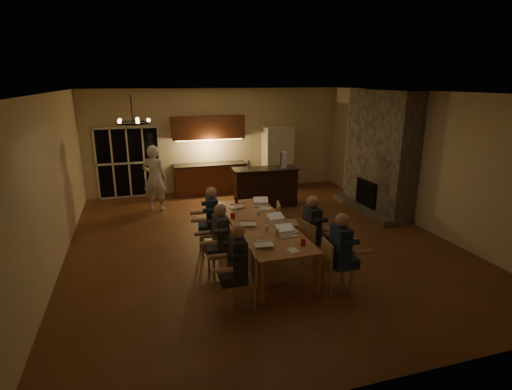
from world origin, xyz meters
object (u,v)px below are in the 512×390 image
Objects in this scene: person_right_mid at (312,231)px; person_left_far at (212,220)px; standing_person at (155,178)px; laptop_a at (264,239)px; plate_near at (292,232)px; person_right_near at (340,253)px; chair_right_far at (287,223)px; laptop_c at (248,219)px; chair_left_far at (210,232)px; chair_left_mid at (221,252)px; can_right at (277,213)px; plate_left at (261,243)px; laptop_b at (287,230)px; laptop_f at (261,201)px; chair_left_near at (241,280)px; laptop_d at (278,218)px; can_silver at (277,233)px; dining_table at (261,241)px; mug_mid at (258,213)px; redcup_mid at (233,215)px; person_left_mid at (221,241)px; can_cola at (236,200)px; redcup_near at (303,242)px; refrigerator at (277,158)px; mug_front at (266,228)px; mug_back at (235,210)px; chair_right_near at (337,265)px; chandelier at (133,123)px; chair_right_mid at (316,243)px; person_left_near at (238,267)px; plate_far at (266,209)px; bar_blender at (284,160)px; bar_island at (265,187)px.

person_right_mid and person_left_far have the same top height.
standing_person is 5.60× the size of laptop_a.
person_right_near is at bearing -64.06° from plate_near.
chair_right_far is 3.80× the size of plate_near.
chair_left_far is at bearing -25.44° from laptop_c.
chair_left_mid is 7.42× the size of can_right.
laptop_a is at bearing -73.40° from plate_left.
plate_left is (0.59, -0.51, 0.31)m from chair_left_mid.
laptop_b and laptop_f have the same top height.
laptop_a reaches higher than can_right.
laptop_d reaches higher than chair_left_near.
chair_left_mid reaches higher than can_silver.
chair_left_near is 2.85m from laptop_f.
person_right_mid is at bearing 61.97° from person_left_far.
person_left_far reaches higher than laptop_c.
laptop_c is at bearing -175.49° from dining_table.
redcup_mid reaches higher than mug_mid.
can_cola is (0.77, 1.95, 0.12)m from person_left_mid.
person_left_mid is at bearing 149.51° from redcup_near.
refrigerator reaches higher than plate_left.
refrigerator is 5.47m from dining_table.
can_cola is (-2.27, -3.56, -0.19)m from refrigerator.
mug_front and mug_mid have the same top height.
mug_back is (-0.64, 0.91, -0.06)m from laptop_d.
dining_table is at bearing 72.12° from plate_left.
person_right_mid is (1.66, 1.04, 0.24)m from chair_left_near.
standing_person is 3.50m from laptop_f.
chair_right_near is 3.16m from can_cola.
plate_left is (-2.45, -5.95, -0.24)m from refrigerator.
person_left_far is (-1.69, 1.15, 0.00)m from person_right_mid.
laptop_f reaches higher than chair_left_near.
person_left_mid is at bearing -32.73° from laptop_a.
person_left_far is at bearing 24.77° from chandelier.
person_left_far is (-0.03, 2.19, 0.24)m from chair_left_near.
person_right_mid is at bearing -53.00° from mug_mid.
person_left_near is (-1.78, -1.02, 0.24)m from chair_right_mid.
plate_near is (1.26, 0.97, 0.07)m from person_left_near.
person_right_mid is 2.19m from can_cola.
person_right_mid is at bearing -70.26° from plate_far.
mug_mid is 0.83× the size of can_cola.
can_cola is at bearing 95.18° from dining_table.
person_left_far reaches higher than redcup_mid.
can_right is at bearing 119.59° from person_left_mid.
mug_front is 0.89m from mug_mid.
bar_blender is at bearing -103.35° from laptop_c.
person_right_near is at bearing 92.97° from person_left_near.
redcup_mid is at bearing 152.72° from person_left_mid.
bar_island is 3.10m from can_right.
mug_front is 1.28m from plate_far.
can_right is at bearing 59.27° from plate_left.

